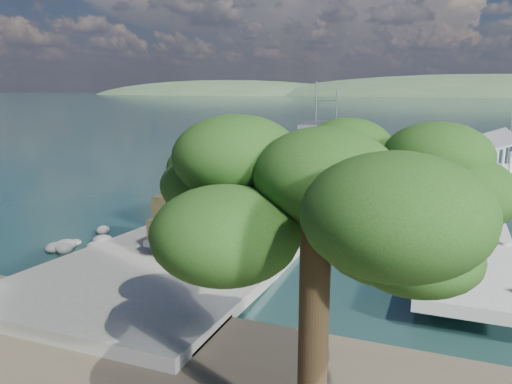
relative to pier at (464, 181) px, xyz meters
name	(u,v)px	position (x,y,z in m)	size (l,w,h in m)	color
ground	(191,258)	(-13.00, -18.77, -1.60)	(1400.00, 1400.00, 0.00)	#1B4140
boat_ramp	(181,260)	(-13.00, -19.77, -1.35)	(10.00, 18.00, 0.50)	gray
shoreline_rocks	(98,242)	(-19.20, -18.27, -1.60)	(3.20, 5.60, 0.90)	#5F5F5C
distant_headlands	(494,96)	(37.00, 541.23, -1.60)	(1000.00, 240.00, 48.00)	#3A5434
pier	(464,181)	(0.00, 0.00, 0.00)	(6.40, 44.00, 6.10)	#AAAAA0
landing_craft	(311,170)	(-13.42, 5.64, -0.78)	(11.38, 34.09, 9.96)	#474E54
military_truck	(210,201)	(-13.13, -16.20, 0.82)	(2.77, 8.34, 3.85)	black
soldier	(185,232)	(-13.32, -18.68, -0.26)	(0.62, 0.40, 1.69)	black
sailboat_near	(511,172)	(4.67, 15.02, -1.29)	(1.55, 4.76, 5.74)	white
sailboat_far	(506,173)	(4.12, 13.43, -1.20)	(1.98, 6.24, 7.55)	white
overhang_tree	(298,197)	(-4.17, -29.68, 4.54)	(8.43, 7.77, 7.66)	black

